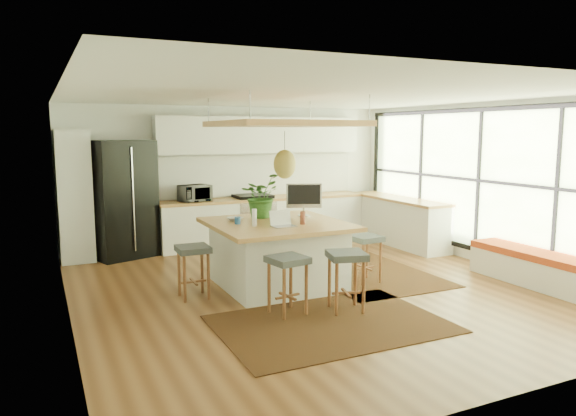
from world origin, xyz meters
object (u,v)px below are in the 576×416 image
stool_right_front (365,259)px  microwave (195,191)px  laptop (284,218)px  island (277,254)px  stool_right_back (337,249)px  monitor (304,199)px  stool_near_right (346,283)px  stool_near_left (288,286)px  stool_left_side (194,272)px  island_plant (261,200)px  fridge (122,205)px

stool_right_front → microwave: (-1.66, 3.21, 0.76)m
laptop → island: bearing=77.5°
stool_right_back → monitor: size_ratio=1.29×
stool_near_right → stool_right_front: stool_near_right is taller
monitor → stool_right_back: bearing=25.9°
island → monitor: (0.60, 0.34, 0.72)m
stool_near_left → laptop: laptop is taller
stool_left_side → stool_near_left: bearing=-52.7°
stool_near_right → monitor: bearing=80.6°
stool_near_left → monitor: monitor is taller
island_plant → stool_right_back: bearing=-6.2°
stool_near_left → stool_left_side: (-0.86, 1.13, 0.00)m
island_plant → stool_near_left: bearing=-101.5°
stool_right_front → stool_left_side: size_ratio=1.00×
fridge → island: size_ratio=1.12×
microwave → stool_left_side: bearing=-120.8°
monitor → stool_near_right: bearing=-76.4°
fridge → island_plant: (1.69, -2.33, 0.26)m
stool_near_left → stool_right_front: 1.80m
island → monitor: monitor is taller
island → stool_right_back: size_ratio=2.60×
stool_near_left → monitor: (0.99, 1.51, 0.83)m
laptop → island_plant: (0.03, 0.88, 0.14)m
fridge → stool_right_back: size_ratio=2.90×
fridge → island: (1.74, -2.84, -0.46)m
stool_left_side → microwave: bearing=73.9°
laptop → monitor: monitor is taller
stool_near_right → laptop: 1.28m
stool_right_back → microwave: bearing=123.7°
stool_right_front → microwave: 3.69m
island → island_plant: size_ratio=2.78×
island → island_plant: 0.88m
stool_near_left → stool_right_back: size_ratio=1.01×
monitor → island_plant: (-0.65, 0.17, -0.00)m
stool_right_back → island_plant: bearing=173.8°
stool_near_left → island: bearing=71.8°
island → microwave: (-0.42, 2.81, 0.65)m
fridge → island_plant: 2.89m
stool_near_right → fridge: bearing=115.9°
fridge → laptop: 3.63m
fridge → stool_near_right: 4.73m
stool_near_left → island_plant: bearing=78.5°
stool_right_front → stool_left_side: (-2.49, 0.35, 0.00)m
stool_near_right → laptop: (-0.39, 1.01, 0.70)m
island → stool_near_right: (0.31, -1.39, -0.11)m
stool_near_right → stool_right_back: stool_near_right is taller
stool_right_front → island_plant: (-1.28, 0.90, 0.83)m
fridge → island: fridge is taller
island → monitor: 1.00m
stool_right_front → microwave: bearing=117.4°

